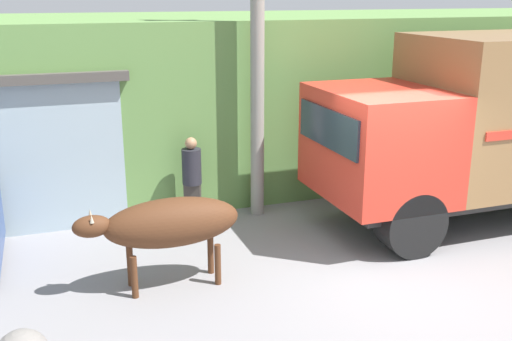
{
  "coord_description": "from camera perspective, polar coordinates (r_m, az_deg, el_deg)",
  "views": [
    {
      "loc": [
        -4.57,
        -6.8,
        3.94
      ],
      "look_at": [
        -1.76,
        1.09,
        1.43
      ],
      "focal_mm": 42.0,
      "sensor_mm": 36.0,
      "label": 1
    }
  ],
  "objects": [
    {
      "name": "ground_plane",
      "position": [
        9.09,
        13.01,
        -9.49
      ],
      "size": [
        60.0,
        60.0,
        0.0
      ],
      "primitive_type": "plane",
      "color": "gray"
    },
    {
      "name": "brown_cow",
      "position": [
        8.23,
        -8.32,
        -5.02
      ],
      "size": [
        2.24,
        0.68,
        1.27
      ],
      "rotation": [
        0.0,
        0.0,
        0.22
      ],
      "color": "#512D19",
      "rests_on": "ground_plane"
    },
    {
      "name": "pedestrian_on_hill",
      "position": [
        10.49,
        -6.12,
        -0.6
      ],
      "size": [
        0.44,
        0.44,
        1.55
      ],
      "rotation": [
        0.0,
        0.0,
        2.74
      ],
      "color": "#38332D",
      "rests_on": "ground_plane"
    },
    {
      "name": "utility_pole",
      "position": [
        10.42,
        0.13,
        13.75
      ],
      "size": [
        0.9,
        0.24,
        6.61
      ],
      "color": "gray",
      "rests_on": "ground_plane"
    },
    {
      "name": "hillside_embankment",
      "position": [
        13.78,
        -0.01,
        7.43
      ],
      "size": [
        32.0,
        5.35,
        3.45
      ],
      "color": "#608C47",
      "rests_on": "ground_plane"
    },
    {
      "name": "building_backdrop",
      "position": [
        11.64,
        -23.16,
        2.51
      ],
      "size": [
        4.33,
        2.7,
        2.7
      ],
      "color": "#99ADB7",
      "rests_on": "ground_plane"
    },
    {
      "name": "cargo_truck",
      "position": [
        11.24,
        21.92,
        4.37
      ],
      "size": [
        6.1,
        2.36,
        3.25
      ],
      "rotation": [
        0.0,
        0.0,
        0.0
      ],
      "color": "#2D2D2D",
      "rests_on": "ground_plane"
    }
  ]
}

